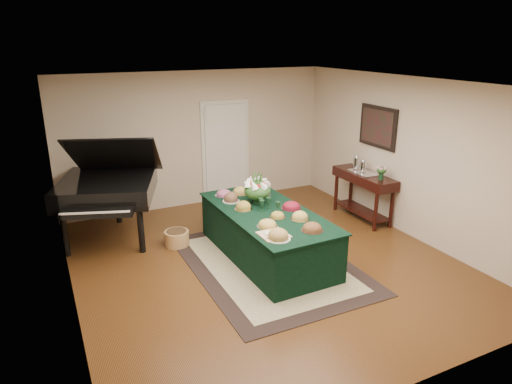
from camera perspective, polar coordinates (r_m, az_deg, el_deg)
name	(u,v)px	position (r m, az deg, el deg)	size (l,w,h in m)	color
ground	(264,262)	(7.14, 1.07, -8.71)	(6.00, 6.00, 0.00)	#321A0B
area_rug	(269,263)	(7.08, 1.63, -8.92)	(2.27, 3.17, 0.01)	black
kitchen_doorway	(226,152)	(9.56, -3.80, 4.96)	(1.05, 0.07, 2.10)	silver
buffet_table	(267,234)	(7.15, 1.35, -5.26)	(1.28, 2.63, 0.76)	black
food_platters	(264,207)	(7.04, 1.00, -1.90)	(1.06, 2.35, 0.12)	silver
cutting_board	(273,233)	(6.16, 2.15, -5.13)	(0.38, 0.38, 0.10)	tan
green_goblets	(267,205)	(7.01, 1.42, -1.59)	(0.26, 0.33, 0.18)	black
floral_centerpiece	(257,187)	(7.26, 0.18, 0.58)	(0.45, 0.45, 0.45)	black
grand_piano	(108,187)	(8.01, -18.04, 0.61)	(2.03, 2.14, 1.83)	black
wicker_basket	(177,238)	(7.73, -9.87, -5.72)	(0.40, 0.40, 0.25)	#A57642
mahogany_sideboard	(364,183)	(8.79, 13.32, 1.04)	(0.45, 1.41, 0.90)	black
tea_service	(360,165)	(8.80, 12.91, 3.25)	(0.34, 0.58, 0.30)	silver
pink_bouquet	(382,171)	(8.36, 15.42, 2.59)	(0.20, 0.20, 0.25)	black
wall_painting	(378,127)	(8.68, 14.98, 7.87)	(0.05, 0.95, 0.75)	black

